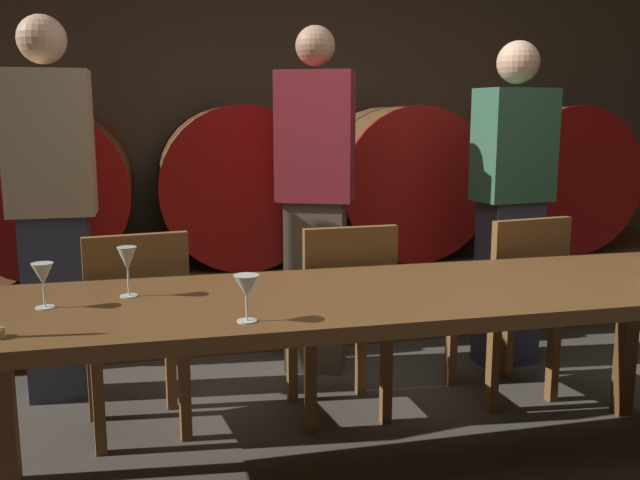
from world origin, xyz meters
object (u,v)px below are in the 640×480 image
wine_barrel_far_right (540,176)px  wine_glass_left (43,276)px  guest_right (511,203)px  chair_center (343,312)px  chair_right (513,299)px  guest_left (53,207)px  chair_left (136,325)px  wine_barrel_center_right (395,179)px  wine_glass_center (127,261)px  wine_barrel_center_left (236,183)px  guest_center (315,199)px  wine_glass_right (246,287)px  wine_barrel_far_left (50,187)px  dining_table (374,309)px

wine_barrel_far_right → wine_glass_left: (-2.88, -1.93, -0.09)m
guest_right → wine_glass_left: bearing=17.9°
chair_center → chair_right: size_ratio=1.00×
chair_right → guest_left: guest_left is taller
guest_right → chair_left: bearing=6.3°
chair_center → chair_right: same height
wine_barrel_center_right → wine_glass_center: size_ratio=5.43×
wine_barrel_center_left → wine_glass_left: size_ratio=6.34×
guest_center → wine_glass_right: 1.57m
wine_glass_left → wine_glass_center: (0.26, 0.09, 0.02)m
wine_barrel_center_left → wine_barrel_far_right: size_ratio=1.00×
wine_barrel_center_left → wine_barrel_center_right: 1.02m
wine_barrel_far_left → wine_barrel_center_right: size_ratio=1.00×
wine_barrel_far_right → dining_table: 2.68m
wine_barrel_far_right → chair_left: 2.99m
chair_center → wine_glass_right: size_ratio=6.22×
wine_barrel_center_left → wine_glass_left: wine_barrel_center_left is taller
chair_left → wine_glass_right: bearing=103.7°
chair_left → wine_glass_center: (-0.00, -0.48, 0.37)m
dining_table → chair_left: chair_left is taller
wine_glass_right → guest_center: bearing=69.4°
wine_barrel_center_right → wine_glass_center: wine_barrel_center_right is taller
guest_right → wine_barrel_center_left: bearing=-41.3°
wine_barrel_center_right → chair_left: bearing=-139.3°
wine_barrel_far_left → chair_center: wine_barrel_far_left is taller
wine_glass_left → wine_barrel_far_left: bearing=96.6°
wine_barrel_center_left → chair_center: size_ratio=1.05×
guest_center → wine_glass_left: bearing=67.6°
wine_barrel_far_left → guest_right: bearing=-20.7°
chair_left → guest_center: (0.90, 0.61, 0.42)m
wine_barrel_far_right → guest_center: 1.89m
wine_barrel_center_right → chair_center: 1.63m
wine_glass_right → guest_right: bearing=40.0°
wine_barrel_far_right → chair_right: 1.71m
guest_right → wine_glass_right: 2.06m
wine_glass_left → guest_center: bearing=45.4°
guest_right → wine_glass_center: 2.14m
chair_right → guest_right: bearing=-124.0°
chair_left → wine_glass_right: chair_left is taller
dining_table → wine_barrel_center_right: bearing=68.6°
wine_barrel_far_left → guest_left: 0.84m
guest_center → wine_barrel_far_right: bearing=-134.1°
wine_barrel_center_left → dining_table: bearing=-82.8°
wine_barrel_center_right → chair_right: (0.11, -1.37, -0.44)m
chair_right → guest_left: (-2.06, 0.54, 0.42)m
dining_table → wine_glass_center: size_ratio=16.08×
guest_left → guest_center: (1.26, 0.07, -0.01)m
guest_center → chair_right: bearing=165.2°
wine_barrel_center_right → guest_left: bearing=-157.0°
wine_barrel_center_right → chair_left: (-1.59, -1.37, -0.44)m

